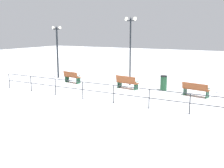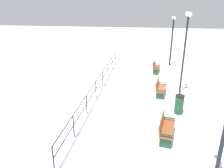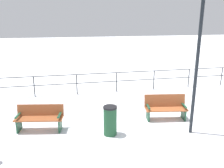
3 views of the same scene
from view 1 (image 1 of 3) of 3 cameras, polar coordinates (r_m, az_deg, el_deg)
The scene contains 8 objects.
ground_plane at distance 18.69m, azimuth 3.13°, elevation -1.03°, with size 80.00×80.00×0.00m, color white.
bench_nearest at distance 17.14m, azimuth 17.05°, elevation -1.06°, with size 0.83×1.66×0.86m.
bench_second at distance 18.62m, azimuth 3.13°, elevation 0.37°, with size 0.81×1.64×0.91m.
bench_third at distance 20.93m, azimuth -8.36°, elevation 1.48°, with size 0.71×1.49×0.88m.
lamppost_middle at distance 19.57m, azimuth 3.86°, elevation 9.58°, with size 0.27×0.92×4.85m.
lamppost_far at distance 23.26m, azimuth -11.36°, elevation 8.11°, with size 0.26×0.97×4.27m.
waterfront_railing at distance 15.35m, azimuth -3.00°, elevation -1.05°, with size 0.05×14.42×1.03m.
trash_bin at distance 18.50m, azimuth 10.70°, elevation 0.24°, with size 0.45×0.45×0.99m.
Camera 1 is at (-16.42, -8.01, 3.92)m, focal length 43.88 mm.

